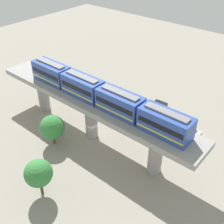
{
  "coord_description": "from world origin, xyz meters",
  "views": [
    {
      "loc": [
        -24.39,
        -24.83,
        28.35
      ],
      "look_at": [
        2.5,
        -2.04,
        4.13
      ],
      "focal_mm": 45.01,
      "sensor_mm": 36.0,
      "label": 1
    }
  ],
  "objects_px": {
    "parked_car_yellow": "(160,108)",
    "tree_mid_lot": "(38,173)",
    "tree_near_viaduct": "(52,127)",
    "parked_car_silver": "(187,130)",
    "train": "(100,94)"
  },
  "relations": [
    {
      "from": "parked_car_yellow",
      "to": "tree_mid_lot",
      "type": "relative_size",
      "value": 0.81
    },
    {
      "from": "parked_car_yellow",
      "to": "tree_near_viaduct",
      "type": "relative_size",
      "value": 0.88
    },
    {
      "from": "parked_car_yellow",
      "to": "tree_near_viaduct",
      "type": "bearing_deg",
      "value": 153.3
    },
    {
      "from": "tree_mid_lot",
      "to": "tree_near_viaduct",
      "type": "bearing_deg",
      "value": 40.89
    },
    {
      "from": "parked_car_silver",
      "to": "tree_mid_lot",
      "type": "distance_m",
      "value": 24.0
    },
    {
      "from": "tree_near_viaduct",
      "to": "train",
      "type": "bearing_deg",
      "value": -45.92
    },
    {
      "from": "parked_car_silver",
      "to": "train",
      "type": "bearing_deg",
      "value": 138.77
    },
    {
      "from": "parked_car_yellow",
      "to": "parked_car_silver",
      "type": "bearing_deg",
      "value": -114.4
    },
    {
      "from": "train",
      "to": "parked_car_yellow",
      "type": "relative_size",
      "value": 6.39
    },
    {
      "from": "parked_car_yellow",
      "to": "tree_mid_lot",
      "type": "height_order",
      "value": "tree_mid_lot"
    },
    {
      "from": "train",
      "to": "parked_car_yellow",
      "type": "bearing_deg",
      "value": -11.11
    },
    {
      "from": "parked_car_yellow",
      "to": "tree_near_viaduct",
      "type": "distance_m",
      "value": 19.46
    },
    {
      "from": "train",
      "to": "tree_mid_lot",
      "type": "relative_size",
      "value": 5.18
    },
    {
      "from": "parked_car_yellow",
      "to": "tree_near_viaduct",
      "type": "xyz_separation_m",
      "value": [
        -17.74,
        7.68,
        2.28
      ]
    },
    {
      "from": "parked_car_yellow",
      "to": "parked_car_silver",
      "type": "distance_m",
      "value": 7.23
    }
  ]
}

